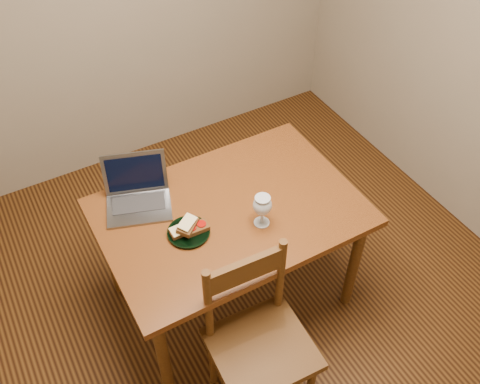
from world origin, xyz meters
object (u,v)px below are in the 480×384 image
milk_glass (262,211)px  laptop (137,191)px  chair (259,338)px  plate (189,232)px  table (230,221)px

milk_glass → laptop: bearing=136.3°
chair → milk_glass: milk_glass is taller
chair → laptop: size_ratio=1.20×
plate → laptop: size_ratio=0.52×
chair → laptop: laptop is taller
chair → milk_glass: size_ratio=2.66×
plate → milk_glass: 0.37m
laptop → table: bearing=-18.8°
chair → laptop: (-0.20, 0.87, 0.28)m
table → milk_glass: (0.09, -0.15, 0.18)m
plate → milk_glass: size_ratio=1.15×
plate → laptop: (-0.13, 0.33, 0.05)m
plate → chair: bearing=-81.7°
table → chair: (-0.17, -0.58, -0.14)m
table → plate: 0.27m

